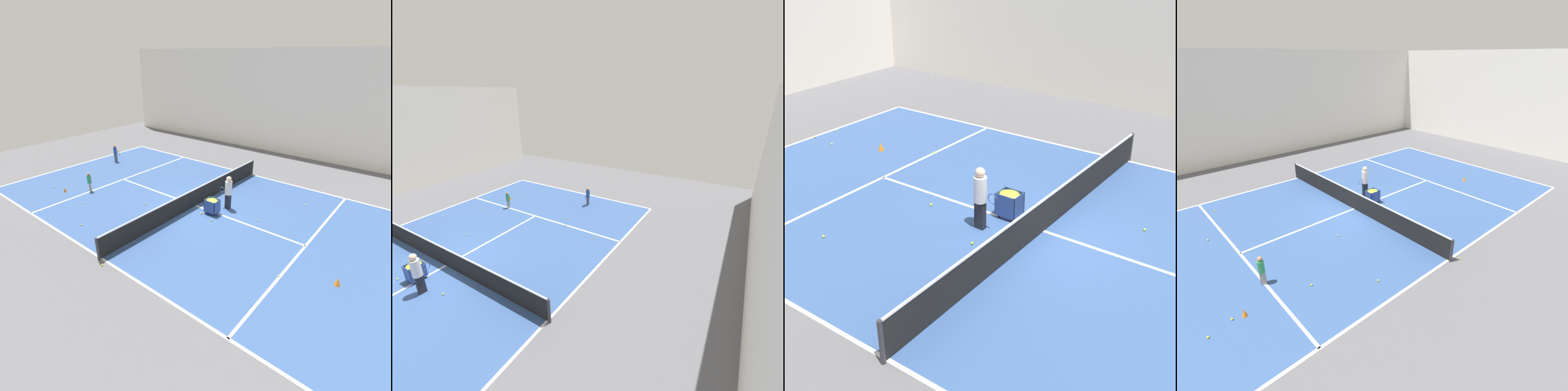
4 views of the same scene
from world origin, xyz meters
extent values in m
plane|color=#5B5B60|center=(0.00, 0.00, 0.00)|extent=(35.73, 35.73, 0.00)
cube|color=#335189|center=(0.00, 0.00, 0.00)|extent=(11.33, 20.73, 0.00)
cube|color=white|center=(0.00, -10.37, 0.01)|extent=(11.33, 0.10, 0.00)
cube|color=white|center=(-5.66, 0.00, 0.01)|extent=(0.10, 20.73, 0.00)
cube|color=white|center=(0.00, -5.70, 0.01)|extent=(11.33, 0.10, 0.00)
cube|color=white|center=(0.00, 0.00, 0.01)|extent=(0.10, 11.40, 0.00)
cylinder|color=#2D2D33|center=(-5.76, 0.00, 0.48)|extent=(0.10, 0.10, 0.96)
cube|color=black|center=(0.00, 0.00, 0.46)|extent=(11.43, 0.03, 0.89)
cube|color=white|center=(0.00, 0.00, 0.93)|extent=(11.43, 0.04, 0.05)
cube|color=#4C4C56|center=(-1.86, -8.80, 0.28)|extent=(0.12, 0.20, 0.55)
cylinder|color=#234799|center=(-1.86, -8.80, 0.80)|extent=(0.25, 0.25, 0.49)
sphere|color=#A87A5B|center=(-1.86, -8.80, 1.14)|extent=(0.18, 0.18, 0.18)
torus|color=black|center=(-1.92, -8.50, 0.68)|extent=(0.03, 0.28, 0.28)
cube|color=black|center=(-0.80, 1.42, 0.38)|extent=(0.18, 0.28, 0.77)
cylinder|color=silver|center=(-0.80, 1.42, 1.11)|extent=(0.36, 0.36, 0.68)
sphere|color=beige|center=(-0.80, 1.42, 1.57)|extent=(0.26, 0.26, 0.26)
torus|color=#2D478C|center=(-0.77, 1.07, 0.94)|extent=(0.04, 0.28, 0.28)
cube|color=gray|center=(2.29, -5.73, 0.25)|extent=(0.19, 0.21, 0.50)
cylinder|color=#2D8C4C|center=(2.29, -5.73, 0.72)|extent=(0.31, 0.31, 0.45)
sphere|color=#A87A5B|center=(2.29, -5.73, 1.03)|extent=(0.17, 0.17, 0.17)
cube|color=#2D478C|center=(0.13, 1.12, 0.11)|extent=(0.52, 0.62, 0.02)
cube|color=#2D478C|center=(0.13, 0.83, 0.42)|extent=(0.52, 0.02, 0.62)
cube|color=#2D478C|center=(0.13, 1.42, 0.42)|extent=(0.52, 0.02, 0.62)
cube|color=#2D478C|center=(-0.12, 1.12, 0.42)|extent=(0.02, 0.62, 0.62)
cube|color=#2D478C|center=(0.38, 1.12, 0.42)|extent=(0.02, 0.62, 0.62)
ellipsoid|color=yellow|center=(0.13, 1.12, 0.67)|extent=(0.48, 0.58, 0.16)
cylinder|color=black|center=(-0.05, 0.91, 0.05)|extent=(0.05, 0.05, 0.11)
cylinder|color=black|center=(0.31, 0.91, 0.05)|extent=(0.05, 0.05, 0.11)
cylinder|color=black|center=(-0.05, 1.34, 0.05)|extent=(0.05, 0.05, 0.11)
cylinder|color=black|center=(0.31, 1.34, 0.05)|extent=(0.05, 0.05, 0.11)
cone|color=orange|center=(3.26, -6.74, 0.14)|extent=(0.16, 0.16, 0.27)
sphere|color=yellow|center=(3.15, -7.08, 0.04)|extent=(0.07, 0.07, 0.07)
sphere|color=yellow|center=(0.78, 1.57, 0.04)|extent=(0.07, 0.07, 0.07)
sphere|color=yellow|center=(3.44, -4.58, 0.04)|extent=(0.07, 0.07, 0.07)
sphere|color=yellow|center=(1.52, -2.11, 0.04)|extent=(0.07, 0.07, 0.07)
sphere|color=yellow|center=(-1.81, -6.35, 0.04)|extent=(0.07, 0.07, 0.07)
sphere|color=yellow|center=(-4.36, -5.30, 0.04)|extent=(0.07, 0.07, 0.07)
sphere|color=yellow|center=(0.56, 0.78, 0.04)|extent=(0.07, 0.07, 0.07)
sphere|color=yellow|center=(0.46, 0.78, 0.04)|extent=(0.07, 0.07, 0.07)
sphere|color=yellow|center=(3.36, -7.79, 0.04)|extent=(0.07, 0.07, 0.07)
sphere|color=yellow|center=(4.77, -2.77, 0.04)|extent=(0.07, 0.07, 0.07)
sphere|color=yellow|center=(-1.58, 1.10, 0.04)|extent=(0.07, 0.07, 0.07)
sphere|color=yellow|center=(-2.29, -5.65, 0.04)|extent=(0.07, 0.07, 0.07)
camera|label=1|loc=(10.76, 8.69, 7.03)|focal=28.00mm
camera|label=2|loc=(-10.17, 4.83, 7.03)|focal=24.00mm
camera|label=3|loc=(-10.76, -5.70, 7.03)|focal=50.00mm
camera|label=4|loc=(10.76, -8.40, 7.03)|focal=28.00mm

